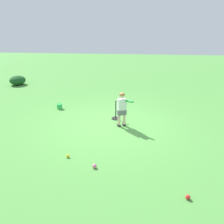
{
  "coord_description": "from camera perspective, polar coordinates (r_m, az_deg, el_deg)",
  "views": [
    {
      "loc": [
        -6.51,
        -0.85,
        2.9
      ],
      "look_at": [
        -0.04,
        -0.1,
        0.45
      ],
      "focal_mm": 36.26,
      "sensor_mm": 36.0,
      "label": 1
    }
  ],
  "objects": [
    {
      "name": "ground_plane",
      "position": [
        7.18,
        -0.75,
        -3.21
      ],
      "size": [
        40.0,
        40.0,
        0.0
      ],
      "primitive_type": "plane",
      "color": "#519942"
    },
    {
      "name": "child_batter",
      "position": [
        6.87,
        2.56,
        1.46
      ],
      "size": [
        0.47,
        0.52,
        1.08
      ],
      "color": "#232328",
      "rests_on": "ground"
    },
    {
      "name": "play_ball_midfield",
      "position": [
        5.56,
        -11.1,
        -10.8
      ],
      "size": [
        0.08,
        0.08,
        0.08
      ],
      "primitive_type": "sphere",
      "color": "yellow",
      "rests_on": "ground"
    },
    {
      "name": "play_ball_center_lawn",
      "position": [
        5.11,
        -4.43,
        -13.41
      ],
      "size": [
        0.09,
        0.09,
        0.09
      ],
      "primitive_type": "sphere",
      "color": "pink",
      "rests_on": "ground"
    },
    {
      "name": "play_ball_behind_batter",
      "position": [
        4.54,
        18.59,
        -19.67
      ],
      "size": [
        0.09,
        0.09,
        0.09
      ],
      "primitive_type": "sphere",
      "color": "red",
      "rests_on": "ground"
    },
    {
      "name": "batting_tee",
      "position": [
        7.6,
        0.94,
        -0.99
      ],
      "size": [
        0.28,
        0.28,
        0.62
      ],
      "color": "black",
      "rests_on": "ground"
    },
    {
      "name": "toy_bucket",
      "position": [
        8.78,
        -13.08,
        1.45
      ],
      "size": [
        0.22,
        0.22,
        0.19
      ],
      "color": "green",
      "rests_on": "ground"
    },
    {
      "name": "shrub_left_background",
      "position": [
        13.17,
        -22.71,
        7.38
      ],
      "size": [
        0.87,
        0.8,
        0.49
      ],
      "primitive_type": "ellipsoid",
      "color": "#194C1E",
      "rests_on": "ground"
    }
  ]
}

